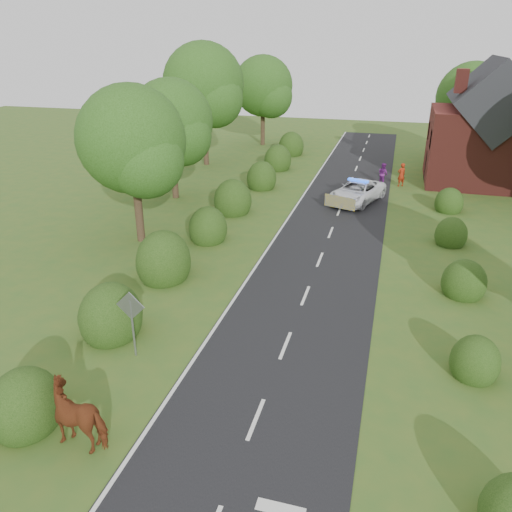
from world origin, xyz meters
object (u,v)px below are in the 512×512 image
(cow, at_px, (82,416))
(police_van, at_px, (357,192))
(pedestrian_red, at_px, (401,175))
(road_sign, at_px, (131,315))
(pedestrian_purple, at_px, (383,174))

(cow, bearing_deg, police_van, 168.62)
(cow, relative_size, pedestrian_red, 1.24)
(road_sign, height_order, police_van, road_sign)
(cow, height_order, pedestrian_red, pedestrian_red)
(road_sign, distance_m, cow, 4.15)
(road_sign, bearing_deg, police_van, 73.89)
(cow, distance_m, police_van, 24.96)
(police_van, height_order, pedestrian_purple, pedestrian_purple)
(police_van, bearing_deg, pedestrian_red, 79.82)
(pedestrian_red, bearing_deg, cow, 38.64)
(pedestrian_red, xyz_separation_m, pedestrian_purple, (-1.36, 0.14, -0.06))
(pedestrian_red, distance_m, pedestrian_purple, 1.37)
(police_van, bearing_deg, pedestrian_purple, 93.50)
(road_sign, height_order, pedestrian_purple, road_sign)
(police_van, bearing_deg, road_sign, -86.44)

